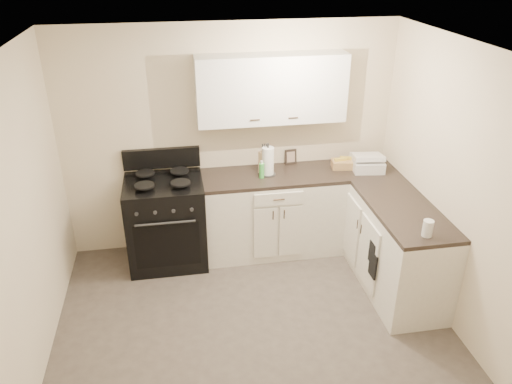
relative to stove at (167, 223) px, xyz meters
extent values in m
plane|color=#473F38|center=(0.75, -1.48, -0.46)|extent=(3.60, 3.60, 0.00)
plane|color=white|center=(0.75, -1.48, 2.04)|extent=(3.60, 3.60, 0.00)
plane|color=beige|center=(0.75, 0.32, 0.79)|extent=(3.60, 0.00, 3.60)
plane|color=beige|center=(2.55, -1.48, 0.79)|extent=(0.00, 3.60, 3.60)
plane|color=beige|center=(-1.05, -1.48, 0.79)|extent=(0.00, 3.60, 3.60)
cube|color=silver|center=(1.17, 0.02, -0.01)|extent=(1.55, 0.60, 0.90)
cube|color=silver|center=(2.25, -0.63, -0.01)|extent=(0.60, 1.90, 0.90)
cube|color=black|center=(1.17, 0.02, 0.46)|extent=(1.55, 0.60, 0.04)
cube|color=black|center=(2.25, -0.63, 0.46)|extent=(0.60, 1.90, 0.04)
cube|color=white|center=(1.17, 0.18, 1.38)|extent=(1.55, 0.30, 0.70)
cube|color=black|center=(0.00, 0.00, 0.00)|extent=(0.82, 0.70, 0.99)
cube|color=#D5B683|center=(1.10, 0.08, 0.60)|extent=(0.15, 0.14, 0.25)
cylinder|color=white|center=(1.12, 0.04, 0.63)|extent=(0.14, 0.14, 0.31)
cylinder|color=green|center=(1.04, -0.04, 0.56)|extent=(0.07, 0.07, 0.16)
cube|color=black|center=(1.43, 0.28, 0.56)|extent=(0.14, 0.05, 0.17)
cube|color=tan|center=(1.98, 0.07, 0.52)|extent=(0.28, 0.21, 0.09)
cube|color=silver|center=(2.22, -0.02, 0.54)|extent=(0.36, 0.34, 0.12)
cylinder|color=silver|center=(2.22, -1.43, 0.55)|extent=(0.09, 0.09, 0.15)
cube|color=black|center=(1.93, -1.09, -0.02)|extent=(0.02, 0.15, 0.26)
cube|color=black|center=(1.93, -1.04, 0.08)|extent=(0.02, 0.13, 0.22)
camera|label=1|loc=(0.16, -4.77, 2.74)|focal=35.00mm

